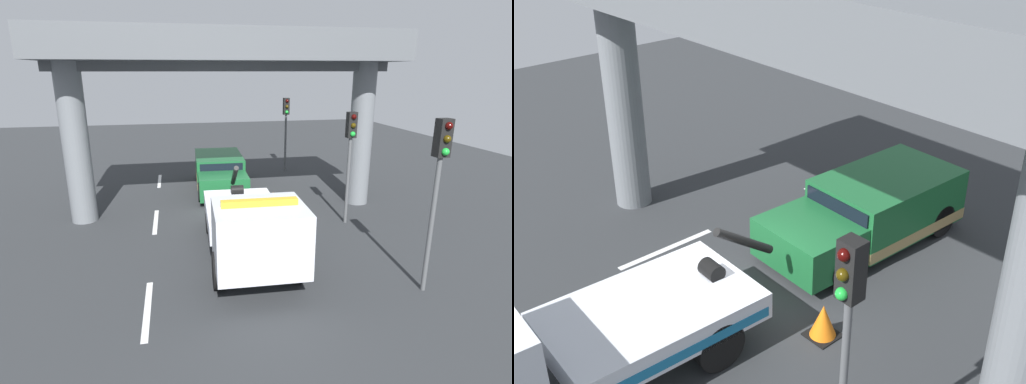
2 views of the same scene
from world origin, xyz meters
The scene contains 11 objects.
ground_plane centered at (0.00, 0.00, -0.05)m, with size 60.00×40.00×0.10m, color #2D3033.
lane_stripe_west centered at (-6.00, -2.93, 0.00)m, with size 2.60×0.16×0.01m, color silver.
lane_stripe_mid centered at (0.00, -2.93, 0.00)m, with size 2.60×0.16×0.01m, color silver.
lane_stripe_east centered at (6.00, -2.93, 0.00)m, with size 2.60×0.16×0.01m, color silver.
tow_truck_white centered at (4.17, -0.03, 1.20)m, with size 7.29×2.61×2.46m.
towed_van_green centered at (-3.99, 0.00, 0.78)m, with size 5.27×2.38×1.58m.
overpass_structure centered at (-0.70, 0.00, 5.80)m, with size 3.60×13.14×6.92m.
traffic_light_near centered at (-6.98, 4.11, 2.97)m, with size 0.39×0.32×4.07m.
traffic_light_far centered at (1.52, 4.11, 3.01)m, with size 0.39×0.32×4.12m.
traffic_light_mid centered at (6.52, 4.11, 3.24)m, with size 0.39×0.32×4.45m.
traffic_cone_orange centered at (-0.54, 1.80, 0.35)m, with size 0.61×0.61×0.73m.
Camera 1 is at (14.80, -2.06, 5.51)m, focal length 28.24 mm.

